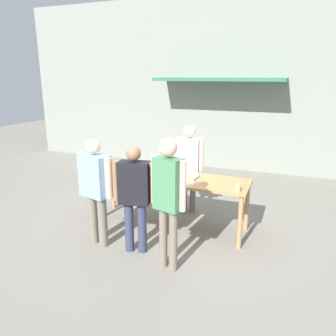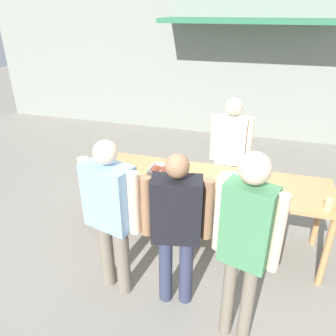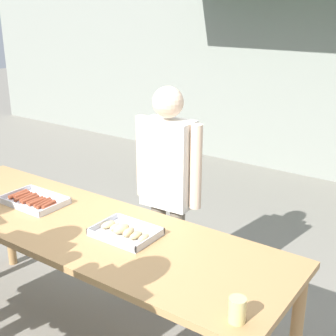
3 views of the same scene
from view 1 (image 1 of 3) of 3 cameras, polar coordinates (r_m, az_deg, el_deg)
The scene contains 12 objects.
ground_plane at distance 5.73m, azimuth 0.00°, elevation -9.95°, with size 24.00×24.00×0.00m, color gray.
building_facade_back at distance 8.99m, azimuth 9.63°, elevation 14.09°, with size 12.00×1.11×4.50m.
serving_table at distance 5.43m, azimuth 0.00°, elevation -2.44°, with size 2.66×0.81×0.88m.
food_tray_sausages at distance 5.64m, azimuth -4.65°, elevation -0.69°, with size 0.42×0.28×0.04m.
food_tray_buns at distance 5.34m, azimuth 3.11°, elevation -1.53°, with size 0.37×0.27×0.06m.
condiment_jar_mustard at distance 5.69m, azimuth -12.42°, elevation -0.59°, with size 0.06×0.06×0.08m.
condiment_jar_ketchup at distance 5.64m, azimuth -11.67°, elevation -0.68°, with size 0.06×0.06×0.08m.
beer_cup at distance 4.83m, azimuth 12.04°, elevation -3.32°, with size 0.08×0.08×0.11m.
person_server_behind_table at distance 5.97m, azimuth 3.70°, elevation 1.25°, with size 0.52×0.22×1.64m.
person_customer_holding_hotdog at distance 4.89m, azimuth -12.47°, elevation -2.81°, with size 0.64×0.36×1.63m.
person_customer_with_cup at distance 4.12m, azimuth 0.04°, elevation -4.24°, with size 0.51×0.29×1.77m.
person_customer_waiting_in_line at distance 4.61m, azimuth -5.84°, elevation -4.06°, with size 0.62×0.32×1.57m.
Camera 1 is at (1.89, -4.80, 2.49)m, focal length 35.00 mm.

